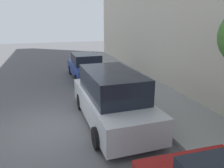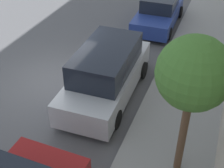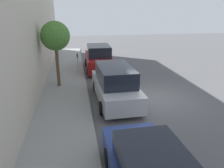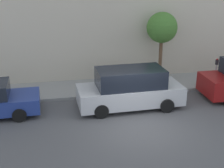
% 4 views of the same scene
% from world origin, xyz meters
% --- Properties ---
extents(ground_plane, '(60.00, 60.00, 0.00)m').
position_xyz_m(ground_plane, '(0.00, 0.00, 0.00)').
color(ground_plane, '#515154').
extents(sidewalk, '(2.63, 32.00, 0.15)m').
position_xyz_m(sidewalk, '(4.81, 0.00, 0.07)').
color(sidewalk, gray).
rests_on(sidewalk, ground_plane).
extents(parked_suv_nearest, '(2.08, 4.84, 1.98)m').
position_xyz_m(parked_suv_nearest, '(2.26, -6.36, 0.93)').
color(parked_suv_nearest, maroon).
rests_on(parked_suv_nearest, ground_plane).
extents(parked_minivan_second, '(2.03, 4.95, 1.90)m').
position_xyz_m(parked_minivan_second, '(2.12, -0.05, 0.92)').
color(parked_minivan_second, '#B7BABF').
rests_on(parked_minivan_second, ground_plane).
extents(parking_meter_near, '(0.11, 0.15, 1.45)m').
position_xyz_m(parking_meter_near, '(3.95, -5.43, 1.04)').
color(parking_meter_near, '#ADADB2').
rests_on(parking_meter_near, sidewalk).
extents(street_tree, '(1.70, 1.70, 3.90)m').
position_xyz_m(street_tree, '(5.18, -2.60, 3.17)').
color(street_tree, brown).
rests_on(street_tree, sidewalk).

